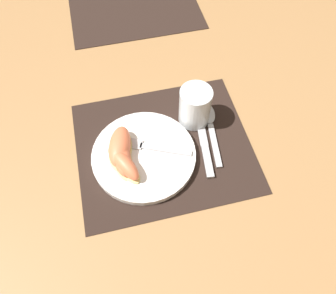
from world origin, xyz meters
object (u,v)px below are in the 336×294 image
Objects in this scene: spoon at (210,122)px; citrus_wedge_2 at (123,163)px; knife at (203,140)px; fork at (145,146)px; citrus_wedge_1 at (121,156)px; plate at (144,155)px; juice_glass at (195,108)px; citrus_wedge_0 at (120,148)px.

citrus_wedge_2 reaches higher than spoon.
knife is 1.13× the size of fork.
plate is at bearing 3.56° from citrus_wedge_1.
plate is at bearing -113.49° from fork.
plate is 0.17m from juice_glass.
fork is 1.66× the size of citrus_wedge_1.
plate reaches higher than knife.
citrus_wedge_0 is (-0.23, -0.04, 0.03)m from spoon.
citrus_wedge_0 reaches higher than citrus_wedge_1.
fork reaches higher than knife.
knife is 0.20m from citrus_wedge_1.
knife is (0.15, 0.01, -0.01)m from plate.
citrus_wedge_2 is at bearing -153.67° from plate.
plate is 0.06m from citrus_wedge_0.
fork is 0.07m from citrus_wedge_2.
juice_glass is (0.14, 0.08, 0.04)m from plate.
citrus_wedge_2 is (-0.23, -0.08, 0.03)m from spoon.
knife is 0.06m from spoon.
citrus_wedge_1 is at bearing -176.05° from knife.
fork is (-0.17, -0.04, 0.01)m from spoon.
plate is 2.14× the size of citrus_wedge_1.
citrus_wedge_0 is 0.04m from citrus_wedge_2.
fork is (-0.14, 0.01, 0.02)m from knife.
juice_glass reaches higher than plate.
citrus_wedge_0 reaches higher than spoon.
juice_glass is 0.88× the size of citrus_wedge_2.
citrus_wedge_0 is (-0.20, 0.01, 0.03)m from knife.
juice_glass is at bearing 18.64° from citrus_wedge_0.
citrus_wedge_0 is at bearing 178.47° from knife.
juice_glass is at bearing 29.47° from plate.
citrus_wedge_1 is 0.99× the size of citrus_wedge_2.
citrus_wedge_2 is (0.00, -0.04, -0.00)m from citrus_wedge_0.
citrus_wedge_0 is (-0.05, 0.02, 0.03)m from plate.
juice_glass reaches higher than spoon.
fork is at bearing -155.31° from juice_glass.
spoon is at bearing 15.25° from citrus_wedge_1.
knife is at bearing -3.40° from fork.
citrus_wedge_0 is (-0.19, -0.07, -0.01)m from juice_glass.
citrus_wedge_2 is at bearing -143.01° from fork.
citrus_wedge_2 reaches higher than plate.
citrus_wedge_1 is at bearing -164.75° from spoon.
knife is 0.20m from citrus_wedge_2.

